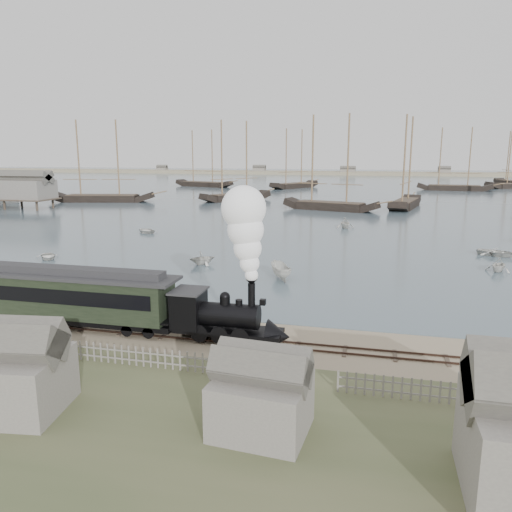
# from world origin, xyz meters

# --- Properties ---
(ground) EXTENTS (600.00, 600.00, 0.00)m
(ground) POSITION_xyz_m (0.00, 0.00, 0.00)
(ground) COLOR tan
(ground) RESTS_ON ground
(harbor_water) EXTENTS (600.00, 336.00, 0.06)m
(harbor_water) POSITION_xyz_m (0.00, 170.00, 0.03)
(harbor_water) COLOR #4A5D69
(harbor_water) RESTS_ON ground
(rail_track) EXTENTS (120.00, 1.80, 0.16)m
(rail_track) POSITION_xyz_m (0.00, -2.00, 0.04)
(rail_track) COLOR #34231C
(rail_track) RESTS_ON ground
(picket_fence_west) EXTENTS (19.00, 0.10, 1.20)m
(picket_fence_west) POSITION_xyz_m (-6.50, -7.00, 0.00)
(picket_fence_west) COLOR slate
(picket_fence_west) RESTS_ON ground
(picket_fence_east) EXTENTS (15.00, 0.10, 1.20)m
(picket_fence_east) POSITION_xyz_m (12.50, -7.50, 0.00)
(picket_fence_east) COLOR slate
(picket_fence_east) RESTS_ON ground
(shed_left) EXTENTS (5.00, 4.00, 4.10)m
(shed_left) POSITION_xyz_m (-10.00, -13.00, 0.00)
(shed_left) COLOR slate
(shed_left) RESTS_ON ground
(shed_mid) EXTENTS (4.00, 3.50, 3.60)m
(shed_mid) POSITION_xyz_m (2.00, -12.00, 0.00)
(shed_mid) COLOR slate
(shed_mid) RESTS_ON ground
(far_spit) EXTENTS (500.00, 20.00, 1.80)m
(far_spit) POSITION_xyz_m (0.00, 250.00, 0.00)
(far_spit) COLOR tan
(far_spit) RESTS_ON ground
(locomotive) EXTENTS (7.81, 2.92, 9.74)m
(locomotive) POSITION_xyz_m (-1.72, -2.00, 4.49)
(locomotive) COLOR black
(locomotive) RESTS_ON ground
(passenger_coach) EXTENTS (15.49, 2.99, 3.76)m
(passenger_coach) POSITION_xyz_m (-13.91, -2.00, 2.36)
(passenger_coach) COLOR black
(passenger_coach) RESTS_ON ground
(beached_dinghy) EXTENTS (3.09, 4.00, 0.76)m
(beached_dinghy) POSITION_xyz_m (-14.15, 0.40, 0.38)
(beached_dinghy) COLOR silver
(beached_dinghy) RESTS_ON ground
(rowboat_0) EXTENTS (4.05, 3.93, 0.69)m
(rowboat_0) POSITION_xyz_m (-30.02, 17.35, 0.40)
(rowboat_0) COLOR silver
(rowboat_0) RESTS_ON harbor_water
(rowboat_1) EXTENTS (3.70, 3.76, 1.50)m
(rowboat_1) POSITION_xyz_m (-11.78, 18.83, 0.81)
(rowboat_1) COLOR silver
(rowboat_1) RESTS_ON harbor_water
(rowboat_2) EXTENTS (4.22, 3.14, 1.53)m
(rowboat_2) POSITION_xyz_m (-2.25, 14.55, 0.83)
(rowboat_2) COLOR silver
(rowboat_2) RESTS_ON harbor_water
(rowboat_3) EXTENTS (4.38, 5.08, 0.88)m
(rowboat_3) POSITION_xyz_m (20.52, 31.48, 0.50)
(rowboat_3) COLOR silver
(rowboat_3) RESTS_ON harbor_water
(rowboat_4) EXTENTS (3.60, 3.45, 1.47)m
(rowboat_4) POSITION_xyz_m (18.94, 22.87, 0.80)
(rowboat_4) COLOR silver
(rowboat_4) RESTS_ON harbor_water
(rowboat_6) EXTENTS (4.13, 4.40, 0.74)m
(rowboat_6) POSITION_xyz_m (-27.60, 37.67, 0.43)
(rowboat_6) COLOR silver
(rowboat_6) RESTS_ON harbor_water
(rowboat_7) EXTENTS (4.09, 3.83, 1.73)m
(rowboat_7) POSITION_xyz_m (1.63, 49.56, 0.93)
(rowboat_7) COLOR silver
(rowboat_7) RESTS_ON harbor_water
(schooner_0) EXTENTS (25.77, 11.16, 20.00)m
(schooner_0) POSITION_xyz_m (-60.03, 80.25, 10.06)
(schooner_0) COLOR black
(schooner_0) RESTS_ON harbor_water
(schooner_1) EXTENTS (15.93, 18.51, 20.00)m
(schooner_1) POSITION_xyz_m (-28.57, 91.08, 10.06)
(schooner_1) COLOR black
(schooner_1) RESTS_ON harbor_water
(schooner_2) EXTENTS (21.04, 10.41, 20.00)m
(schooner_2) POSITION_xyz_m (-3.15, 75.13, 10.06)
(schooner_2) COLOR black
(schooner_2) RESTS_ON harbor_water
(schooner_3) EXTENTS (8.79, 20.68, 20.00)m
(schooner_3) POSITION_xyz_m (12.56, 83.60, 10.06)
(schooner_3) COLOR black
(schooner_3) RESTS_ON harbor_water
(schooner_6) EXTENTS (23.41, 12.55, 20.00)m
(schooner_6) POSITION_xyz_m (-54.18, 138.95, 10.06)
(schooner_6) COLOR black
(schooner_6) RESTS_ON harbor_water
(schooner_7) EXTENTS (15.01, 20.84, 20.00)m
(schooner_7) POSITION_xyz_m (-21.45, 139.36, 10.06)
(schooner_7) COLOR black
(schooner_7) RESTS_ON harbor_water
(schooner_8) EXTENTS (23.19, 6.97, 20.00)m
(schooner_8) POSITION_xyz_m (30.35, 140.40, 10.06)
(schooner_8) COLOR black
(schooner_8) RESTS_ON harbor_water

